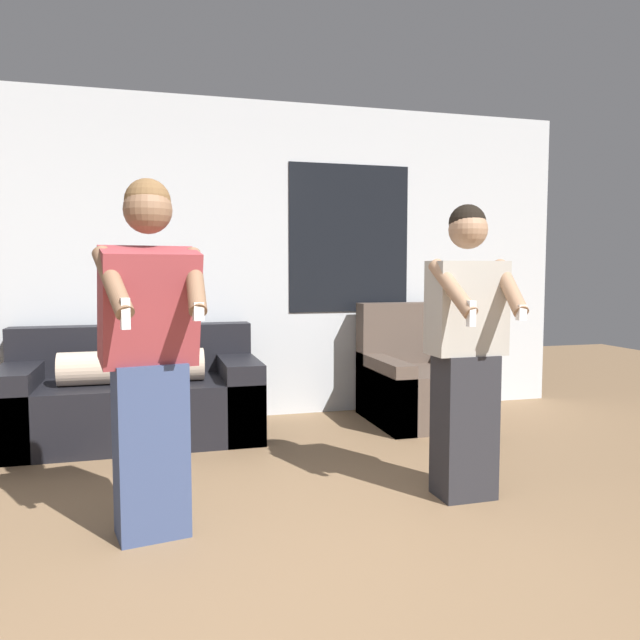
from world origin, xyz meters
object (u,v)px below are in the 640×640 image
Objects in this scene: person_left at (150,359)px; person_right at (466,351)px; couch at (134,398)px; armchair at (418,384)px.

person_right is (1.69, 0.08, -0.03)m from person_left.
couch is at bearing 93.81° from person_left.
person_right reaches higher than armchair.
person_right is at bearing 2.77° from person_left.
person_right is (-0.49, -1.71, 0.52)m from armchair.
armchair is 1.85m from person_right.
armchair reaches higher than couch.
person_left is at bearing -140.65° from armchair.
person_right reaches higher than couch.
couch is 1.09× the size of person_left.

